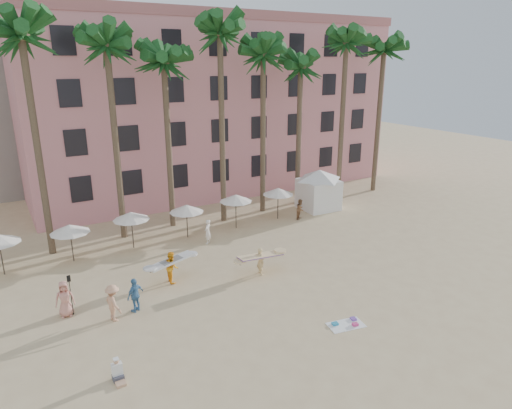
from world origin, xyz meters
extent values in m
plane|color=#D1B789|center=(0.00, 0.00, 0.00)|extent=(120.00, 120.00, 0.00)
cube|color=#D98488|center=(7.00, 26.00, 8.00)|extent=(35.00, 14.00, 16.00)
cylinder|color=brown|center=(-10.00, 14.50, 7.00)|extent=(0.44, 0.44, 14.00)
cylinder|color=brown|center=(-5.00, 15.00, 6.75)|extent=(0.44, 0.44, 13.50)
cylinder|color=brown|center=(-1.00, 15.50, 6.25)|extent=(0.44, 0.44, 12.50)
cylinder|color=brown|center=(3.00, 14.50, 7.25)|extent=(0.44, 0.44, 14.50)
cylinder|color=brown|center=(7.00, 15.00, 6.50)|extent=(0.44, 0.44, 13.00)
cylinder|color=brown|center=(11.00, 15.50, 6.00)|extent=(0.44, 0.44, 12.00)
cylinder|color=brown|center=(15.00, 14.50, 7.00)|extent=(0.44, 0.44, 14.00)
cylinder|color=brown|center=(20.00, 15.00, 6.75)|extent=(0.44, 0.44, 13.50)
cylinder|color=#332B23|center=(-13.00, 12.50, 1.25)|extent=(0.07, 0.07, 2.50)
cylinder|color=#332B23|center=(-9.00, 12.40, 1.20)|extent=(0.07, 0.07, 2.40)
cone|color=white|center=(-9.00, 12.40, 2.25)|extent=(2.50, 2.50, 0.55)
cylinder|color=#332B23|center=(-5.00, 12.60, 1.25)|extent=(0.07, 0.07, 2.50)
cone|color=white|center=(-5.00, 12.60, 2.35)|extent=(2.50, 2.50, 0.55)
cylinder|color=#332B23|center=(-1.00, 12.50, 1.20)|extent=(0.07, 0.07, 2.40)
cone|color=white|center=(-1.00, 12.50, 2.25)|extent=(2.50, 2.50, 0.55)
cylinder|color=#332B23|center=(3.00, 12.40, 1.30)|extent=(0.07, 0.07, 2.60)
cone|color=white|center=(3.00, 12.40, 2.45)|extent=(2.50, 2.50, 0.55)
cylinder|color=#332B23|center=(7.00, 12.60, 1.25)|extent=(0.07, 0.07, 2.50)
cone|color=white|center=(7.00, 12.60, 2.35)|extent=(2.50, 2.50, 0.55)
cube|color=white|center=(11.53, 13.07, 1.30)|extent=(3.15, 3.15, 2.60)
cone|color=white|center=(11.53, 13.07, 3.05)|extent=(4.73, 4.73, 0.90)
cube|color=white|center=(1.24, -2.39, 0.01)|extent=(1.96, 1.32, 0.02)
cube|color=teal|center=(0.79, -2.10, 0.07)|extent=(0.34, 0.30, 0.10)
cube|color=#DA3C80|center=(1.59, -2.67, 0.08)|extent=(0.32, 0.27, 0.12)
cube|color=#7547AB|center=(1.88, -2.21, 0.06)|extent=(0.31, 0.34, 0.08)
imported|color=tan|center=(0.52, 4.61, 0.86)|extent=(0.49, 0.67, 1.72)
cube|color=beige|center=(0.52, 4.61, 1.21)|extent=(2.95, 0.87, 0.35)
imported|color=#FFA61A|center=(-4.48, 6.41, 0.94)|extent=(0.79, 0.97, 1.88)
cube|color=silver|center=(-4.48, 6.41, 1.32)|extent=(2.98, 1.40, 0.30)
imported|color=white|center=(-0.20, 10.68, 0.89)|extent=(0.77, 0.75, 1.78)
imported|color=teal|center=(-7.29, 4.20, 0.93)|extent=(1.17, 0.94, 1.86)
imported|color=tan|center=(-8.48, 3.89, 0.97)|extent=(1.00, 1.38, 1.93)
imported|color=tan|center=(-10.50, 5.56, 0.96)|extent=(1.04, 0.77, 1.93)
imported|color=brown|center=(8.55, 11.61, 0.84)|extent=(1.03, 0.99, 1.68)
cylinder|color=black|center=(-10.20, 5.49, 1.05)|extent=(0.04, 0.04, 2.10)
cube|color=black|center=(-10.20, 5.49, 2.05)|extent=(0.18, 0.03, 0.35)
cube|color=#3F3F4C|center=(-9.51, -0.73, 0.12)|extent=(0.44, 0.41, 0.23)
cube|color=tan|center=(-9.51, -1.07, 0.06)|extent=(0.39, 0.44, 0.12)
cube|color=white|center=(-9.51, -0.68, 0.48)|extent=(0.43, 0.25, 0.53)
sphere|color=tan|center=(-9.51, -0.68, 0.87)|extent=(0.23, 0.23, 0.23)
camera|label=1|loc=(-12.59, -17.07, 12.52)|focal=32.00mm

